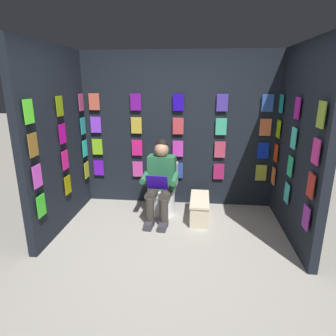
# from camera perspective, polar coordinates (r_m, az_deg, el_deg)

# --- Properties ---
(ground_plane) EXTENTS (30.00, 30.00, 0.00)m
(ground_plane) POSITION_cam_1_polar(r_m,az_deg,el_deg) (3.45, -0.37, -18.56)
(ground_plane) COLOR #9E998E
(display_wall_back) EXTENTS (3.16, 0.14, 2.45)m
(display_wall_back) POSITION_cam_1_polar(r_m,az_deg,el_deg) (4.72, 2.06, 7.28)
(display_wall_back) COLOR black
(display_wall_back) RESTS_ON ground
(display_wall_left) EXTENTS (0.14, 1.80, 2.45)m
(display_wall_left) POSITION_cam_1_polar(r_m,az_deg,el_deg) (3.99, 24.39, 4.06)
(display_wall_left) COLOR black
(display_wall_left) RESTS_ON ground
(display_wall_right) EXTENTS (0.14, 1.80, 2.45)m
(display_wall_right) POSITION_cam_1_polar(r_m,az_deg,el_deg) (4.22, -20.88, 5.09)
(display_wall_right) COLOR black
(display_wall_right) RESTS_ON ground
(toilet) EXTENTS (0.42, 0.57, 0.77)m
(toilet) POSITION_cam_1_polar(r_m,az_deg,el_deg) (4.55, -0.91, -4.79)
(toilet) COLOR white
(toilet) RESTS_ON ground
(person_reading) EXTENTS (0.55, 0.71, 1.19)m
(person_reading) POSITION_cam_1_polar(r_m,az_deg,el_deg) (4.25, -1.49, -2.45)
(person_reading) COLOR #286B42
(person_reading) RESTS_ON ground
(comic_longbox_near) EXTENTS (0.29, 0.71, 0.33)m
(comic_longbox_near) POSITION_cam_1_polar(r_m,az_deg,el_deg) (4.42, 6.18, -7.83)
(comic_longbox_near) COLOR beige
(comic_longbox_near) RESTS_ON ground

